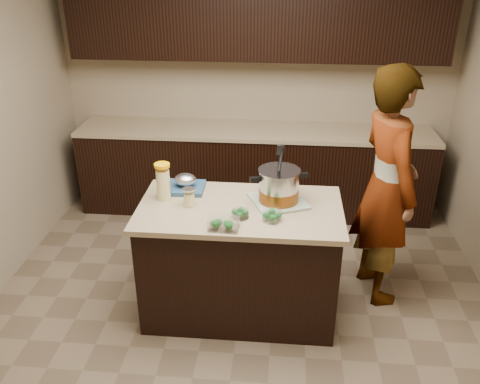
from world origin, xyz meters
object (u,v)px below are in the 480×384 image
at_px(island, 240,260).
at_px(lemonade_pitcher, 163,183).
at_px(stock_pot, 279,187).
at_px(person, 387,187).

height_order(island, lemonade_pitcher, lemonade_pitcher).
height_order(stock_pot, person, person).
bearing_deg(lemonade_pitcher, stock_pot, 0.51).
height_order(lemonade_pitcher, person, person).
height_order(stock_pot, lemonade_pitcher, stock_pot).
distance_m(island, lemonade_pitcher, 0.81).
distance_m(lemonade_pitcher, person, 1.67).
bearing_deg(stock_pot, island, -177.40).
distance_m(stock_pot, lemonade_pitcher, 0.84).
relative_size(island, stock_pot, 3.39).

